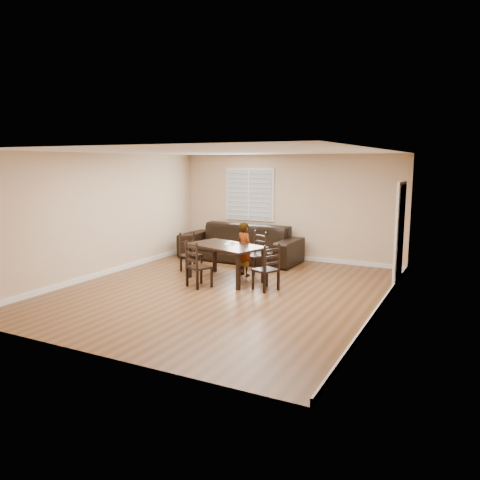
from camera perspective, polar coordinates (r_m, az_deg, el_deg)
name	(u,v)px	position (r m, az deg, el deg)	size (l,w,h in m)	color
ground	(223,290)	(9.29, -2.08, -6.15)	(7.00, 7.00, 0.00)	brown
room	(229,198)	(9.12, -1.41, 5.10)	(6.04, 7.04, 2.72)	#CDB08A
dining_table	(225,249)	(9.93, -1.79, -1.10)	(1.83, 1.35, 0.77)	black
chair_near	(258,254)	(10.71, 2.23, -1.70)	(0.55, 0.54, 0.95)	black
chair_far	(194,267)	(9.42, -5.58, -3.27)	(0.55, 0.54, 0.95)	black
chair_left	(189,253)	(10.89, -6.28, -1.65)	(0.52, 0.54, 0.91)	black
chair_right	(270,270)	(9.15, 3.63, -3.65)	(0.54, 0.55, 0.94)	black
child	(245,249)	(10.36, 0.55, -1.11)	(0.44, 0.29, 1.20)	gray
napkin	(232,244)	(10.04, -1.04, -0.46)	(0.27, 0.27, 0.00)	beige
donut	(232,243)	(10.02, -0.96, -0.34)	(0.11, 0.11, 0.04)	gold
sofa	(240,243)	(12.00, -0.04, -0.35)	(3.11, 1.22, 0.91)	black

